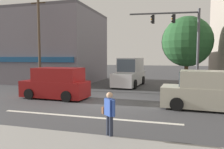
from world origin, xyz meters
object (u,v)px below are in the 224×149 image
Objects in this scene: utility_pole_near_left at (39,43)px; pedestrian_foreground_with_bag at (109,113)px; van_approaching_near at (207,91)px; van_waiting_far at (56,84)px; traffic_light_mast at (184,38)px; box_truck_crossing_center at (130,73)px; street_tree at (187,42)px.

utility_pole_near_left is 13.92m from pedestrian_foreground_with_bag.
utility_pole_near_left reaches higher than van_approaching_near.
traffic_light_mast is at bearing 19.52° from van_waiting_far.
traffic_light_mast is at bearing 73.42° from pedestrian_foreground_with_bag.
box_truck_crossing_center is at bearing 30.60° from utility_pole_near_left.
pedestrian_foreground_with_bag is at bearing -106.58° from traffic_light_mast.
pedestrian_foreground_with_bag is (-2.75, -9.23, -3.22)m from traffic_light_mast.
box_truck_crossing_center is 14.28m from pedestrian_foreground_with_bag.
van_waiting_far is at bearing -160.48° from traffic_light_mast.
traffic_light_mast is 1.32× the size of van_waiting_far.
utility_pole_near_left is at bearing -149.40° from box_truck_crossing_center.
van_waiting_far is (-9.56, 0.59, 0.00)m from van_approaching_near.
van_waiting_far is 8.44m from pedestrian_foreground_with_bag.
pedestrian_foreground_with_bag is (5.68, -6.25, -0.05)m from van_waiting_far.
street_tree is 6.90m from van_approaching_near.
street_tree is 1.30× the size of van_approaching_near.
traffic_light_mast is (12.09, -0.58, 0.06)m from utility_pole_near_left.
pedestrian_foreground_with_bag is at bearing -47.72° from van_waiting_far.
van_waiting_far is at bearing -114.70° from box_truck_crossing_center.
traffic_light_mast is at bearing -45.54° from box_truck_crossing_center.
van_approaching_near is (13.22, -4.17, -3.11)m from utility_pole_near_left.
pedestrian_foreground_with_bag is (2.05, -14.13, -0.30)m from box_truck_crossing_center.
box_truck_crossing_center reaches higher than van_waiting_far.
box_truck_crossing_center is at bearing 134.46° from traffic_light_mast.
traffic_light_mast reaches higher than box_truck_crossing_center.
van_approaching_near is 2.82× the size of pedestrian_foreground_with_bag.
van_approaching_near and van_waiting_far have the same top height.
traffic_light_mast is at bearing -98.26° from street_tree.
street_tree is 10.84m from van_waiting_far.
pedestrian_foreground_with_bag is at bearing -104.84° from street_tree.
street_tree is 1.31× the size of van_waiting_far.
street_tree is 12.62m from utility_pole_near_left.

